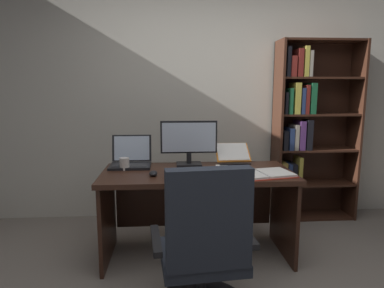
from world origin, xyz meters
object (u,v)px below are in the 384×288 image
Objects in this scene: computer_mouse at (153,173)px; coffee_mug at (125,164)px; bookshelf at (306,129)px; reading_stand_with_book at (233,154)px; desk at (197,193)px; pen at (226,167)px; monitor at (189,143)px; keyboard at (192,174)px; open_binder at (261,174)px; laptop at (131,160)px; notepad at (224,168)px; office_chair at (204,257)px.

computer_mouse is 0.33m from coffee_mug.
bookshelf is 6.22× the size of reading_stand_with_book.
computer_mouse is (-0.36, -0.20, 0.23)m from desk.
coffee_mug is at bearing 178.82° from pen.
computer_mouse is at bearing -149.57° from reading_stand_with_book.
coffee_mug is (-0.55, -0.13, -0.15)m from monitor.
open_binder is at bearing -5.26° from keyboard.
laptop is (-0.51, 0.01, -0.15)m from monitor.
bookshelf is 1.26m from notepad.
desk is 7.43× the size of notepad.
laptop is 3.42× the size of coffee_mug.
open_binder is (0.54, -0.40, -0.19)m from monitor.
laptop is (-0.57, 0.16, 0.26)m from desk.
reading_stand_with_book is (0.71, 0.41, 0.06)m from computer_mouse.
keyboard is at bearing 163.26° from open_binder.
pen is at bearing -143.93° from bookshelf.
laptop is (-0.54, 1.06, 0.38)m from office_chair.
pen is at bearing -114.27° from reading_stand_with_book.
notepad is (0.23, 0.00, 0.21)m from desk.
office_chair is 2.83× the size of laptop.
laptop is at bearing -176.34° from reading_stand_with_book.
monitor is 0.38m from notepad.
desk is 1.51m from bookshelf.
keyboard reaches higher than pen.
computer_mouse is 0.34× the size of reading_stand_with_book.
office_chair is (-1.27, -1.62, -0.57)m from bookshelf.
office_chair is 1.99× the size of monitor.
desk is 0.64m from laptop.
pen is at bearing 18.23° from computer_mouse.
desk is 2.89× the size of open_binder.
laptop is 0.62m from keyboard.
bookshelf is 4.54× the size of keyboard.
bookshelf reaches higher than coffee_mug.
open_binder is at bearing -21.08° from laptop.
office_chair is 7.08× the size of pen.
bookshelf is 2.14m from office_chair.
desk is 5.08× the size of reading_stand_with_book.
open_binder is at bearing -13.82° from coffee_mug.
laptop is at bearing 169.02° from notepad.
desk is at bearing 29.08° from computer_mouse.
reading_stand_with_book is (0.41, 0.07, -0.12)m from monitor.
office_chair is at bearing -139.81° from open_binder.
coffee_mug is (-0.95, -0.20, -0.03)m from reading_stand_with_book.
monitor reaches higher than computer_mouse.
monitor is at bearing 85.98° from office_chair.
monitor is 0.43m from reading_stand_with_book.
laptop is 0.42m from computer_mouse.
laptop is at bearing 145.11° from keyboard.
desk is at bearing 74.33° from keyboard.
computer_mouse is 1.02× the size of coffee_mug.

